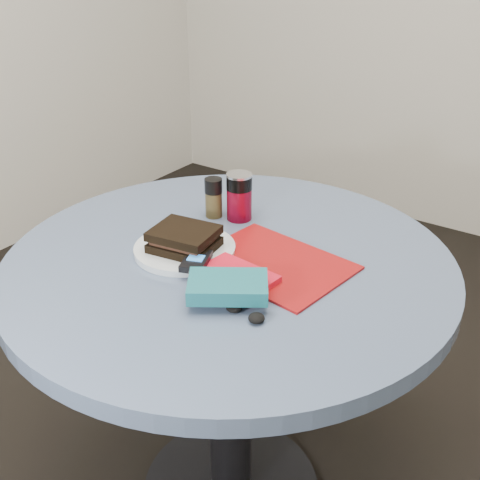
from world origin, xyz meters
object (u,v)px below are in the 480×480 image
Objects in this scene: pepper_grinder at (214,197)px; mp3_player at (196,261)px; magazine at (273,263)px; plate at (185,249)px; sandwich at (184,239)px; headphones at (245,313)px; table at (230,317)px; novel at (228,287)px; soda_can at (239,196)px; red_book at (236,276)px.

pepper_grinder reaches higher than mp3_player.
pepper_grinder is 0.32× the size of magazine.
sandwich reaches higher than plate.
plate is 0.29m from headphones.
table is 6.50× the size of novel.
novel is at bearing -28.67° from plate.
headphones is at bearing -64.94° from magazine.
novel is at bearing -58.45° from soda_can.
pepper_grinder is at bearing 141.78° from red_book.
novel is at bearing 157.26° from headphones.
red_book is (0.17, -0.04, 0.00)m from plate.
pepper_grinder is at bearing -157.67° from soda_can.
pepper_grinder is 0.45m from headphones.
magazine is at bearing 57.81° from novel.
soda_can reaches higher than magazine.
mp3_player reaches higher than table.
table is 8.36× the size of soda_can.
novel is 0.07m from headphones.
magazine is at bearing 14.38° from table.
table is at bearing -44.06° from pepper_grinder.
plate is 0.17m from red_book.
magazine is 3.53× the size of headphones.
soda_can is 0.38× the size of magazine.
novel is (0.20, -0.32, -0.03)m from soda_can.
soda_can is at bearing 22.33° from pepper_grinder.
plate is at bearing -90.28° from soda_can.
pepper_grinder reaches higher than plate.
soda_can reaches higher than sandwich.
table is 0.29m from headphones.
pepper_grinder is 1.03× the size of mp3_player.
red_book is 1.03× the size of novel.
magazine is (0.10, 0.03, 0.17)m from table.
novel is 1.57× the size of mp3_player.
pepper_grinder reaches higher than red_book.
sandwich is at bearing 176.45° from red_book.
headphones is at bearing -56.52° from novel.
headphones reaches higher than plate.
plate is 1.91× the size of soda_can.
table is at bearing 29.10° from sandwich.
plate is at bearing 152.60° from headphones.
soda_can reaches higher than mp3_player.
red_book is 1.77× the size of headphones.
table is 6.59× the size of sandwich.
sandwich is 1.27× the size of soda_can.
novel reaches higher than plate.
soda_can is 0.25m from magazine.
red_book is 0.08m from novel.
plate is 1.48× the size of novel.
soda_can reaches higher than novel.
pepper_grinder is at bearing 135.94° from table.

